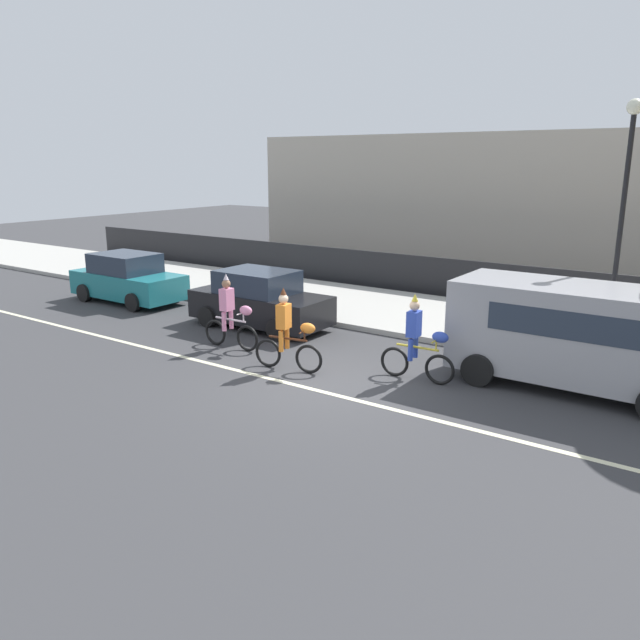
{
  "coord_description": "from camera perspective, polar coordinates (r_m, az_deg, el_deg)",
  "views": [
    {
      "loc": [
        7.17,
        -10.49,
        4.65
      ],
      "look_at": [
        -0.99,
        1.2,
        1.0
      ],
      "focal_mm": 35.0,
      "sensor_mm": 36.0,
      "label": 1
    }
  ],
  "objects": [
    {
      "name": "street_lamp_post",
      "position": [
        16.41,
        26.11,
        10.61
      ],
      "size": [
        0.36,
        0.36,
        5.86
      ],
      "color": "black",
      "rests_on": "sidewalk_curb"
    },
    {
      "name": "parade_cyclist_cobalt",
      "position": [
        13.57,
        8.97,
        -2.12
      ],
      "size": [
        1.72,
        0.5,
        1.92
      ],
      "color": "black",
      "rests_on": "ground"
    },
    {
      "name": "building_backdrop",
      "position": [
        29.22,
        22.86,
        9.79
      ],
      "size": [
        28.0,
        8.0,
        5.76
      ],
      "primitive_type": "cube",
      "color": "#B2A899",
      "rests_on": "ground"
    },
    {
      "name": "parade_cyclist_pink",
      "position": [
        15.9,
        -8.15,
        0.35
      ],
      "size": [
        1.72,
        0.5,
        1.92
      ],
      "color": "black",
      "rests_on": "ground"
    },
    {
      "name": "pedestrian_onlooker",
      "position": [
        16.08,
        18.38,
        0.54
      ],
      "size": [
        0.32,
        0.2,
        1.62
      ],
      "color": "#33333D",
      "rests_on": "sidewalk_curb"
    },
    {
      "name": "sidewalk_curb",
      "position": [
        19.0,
        11.68,
        0.13
      ],
      "size": [
        60.0,
        5.0,
        0.15
      ],
      "primitive_type": "cube",
      "color": "#ADAAA3",
      "rests_on": "ground"
    },
    {
      "name": "parked_van_grey",
      "position": [
        13.87,
        22.81,
        -0.86
      ],
      "size": [
        5.0,
        2.22,
        2.18
      ],
      "color": "#99999E",
      "rests_on": "ground"
    },
    {
      "name": "road_centre_line",
      "position": [
        13.15,
        -0.7,
        -6.34
      ],
      "size": [
        36.0,
        0.14,
        0.01
      ],
      "primitive_type": "cube",
      "color": "beige",
      "rests_on": "ground"
    },
    {
      "name": "ground_plane",
      "position": [
        13.53,
        0.54,
        -5.74
      ],
      "size": [
        80.0,
        80.0,
        0.0
      ],
      "primitive_type": "plane",
      "color": "#38383A"
    },
    {
      "name": "parked_car_black",
      "position": [
        17.87,
        -5.54,
        1.79
      ],
      "size": [
        4.1,
        1.92,
        1.64
      ],
      "color": "black",
      "rests_on": "ground"
    },
    {
      "name": "parked_car_teal",
      "position": [
        22.03,
        -17.18,
        3.6
      ],
      "size": [
        4.1,
        1.92,
        1.64
      ],
      "color": "#1E727A",
      "rests_on": "ground"
    },
    {
      "name": "parade_cyclist_orange",
      "position": [
        14.08,
        -2.91,
        -1.36
      ],
      "size": [
        1.71,
        0.53,
        1.92
      ],
      "color": "black",
      "rests_on": "ground"
    },
    {
      "name": "fence_line",
      "position": [
        21.51,
        14.86,
        3.3
      ],
      "size": [
        40.0,
        0.08,
        1.4
      ],
      "primitive_type": "cube",
      "color": "black",
      "rests_on": "ground"
    }
  ]
}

